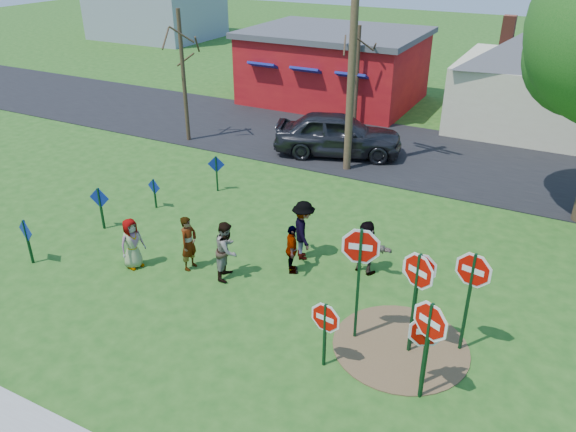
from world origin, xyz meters
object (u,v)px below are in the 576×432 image
at_px(suv, 338,134).
at_px(stop_sign_c, 417,282).
at_px(stop_sign_b, 418,277).
at_px(person_b, 189,243).
at_px(utility_pole, 353,42).
at_px(stop_sign_a, 325,322).
at_px(person_a, 132,243).
at_px(stop_sign_d, 472,279).

bearing_deg(suv, stop_sign_c, -167.99).
relative_size(stop_sign_b, person_b, 1.60).
distance_m(person_b, utility_pole, 10.10).
height_order(stop_sign_a, person_b, stop_sign_a).
distance_m(person_a, person_b, 1.65).
relative_size(stop_sign_d, suv, 0.51).
height_order(suv, utility_pole, utility_pole).
relative_size(stop_sign_c, utility_pole, 0.29).
xyz_separation_m(stop_sign_d, person_a, (-9.22, -0.73, -1.20)).
xyz_separation_m(stop_sign_c, stop_sign_d, (1.04, 0.62, 0.04)).
bearing_deg(suv, person_a, 152.88).
bearing_deg(person_a, stop_sign_b, -72.24).
xyz_separation_m(stop_sign_c, utility_pole, (-5.53, 9.67, 3.14)).
bearing_deg(stop_sign_a, stop_sign_d, 44.24).
bearing_deg(stop_sign_a, suv, 119.07).
bearing_deg(person_a, stop_sign_c, -74.00).
height_order(stop_sign_d, suv, stop_sign_d).
distance_m(person_a, utility_pole, 11.01).
height_order(stop_sign_a, stop_sign_d, stop_sign_d).
bearing_deg(person_b, person_a, 115.28).
relative_size(stop_sign_c, person_b, 1.68).
height_order(stop_sign_c, suv, stop_sign_c).
distance_m(stop_sign_d, person_b, 7.81).
bearing_deg(stop_sign_a, stop_sign_b, 53.41).
height_order(stop_sign_d, utility_pole, utility_pole).
relative_size(person_b, utility_pole, 0.17).
bearing_deg(stop_sign_d, person_b, -168.17).
height_order(stop_sign_c, utility_pole, utility_pole).
bearing_deg(person_a, utility_pole, 0.10).
bearing_deg(stop_sign_a, stop_sign_c, 47.82).
bearing_deg(utility_pole, person_a, -105.18).
bearing_deg(stop_sign_c, stop_sign_b, 123.94).
relative_size(stop_sign_b, person_a, 1.71).
xyz_separation_m(person_b, suv, (0.17, 10.42, 0.14)).
height_order(person_b, suv, suv).
relative_size(stop_sign_b, stop_sign_c, 0.95).
distance_m(stop_sign_c, stop_sign_d, 1.21).
height_order(person_b, utility_pole, utility_pole).
relative_size(stop_sign_d, person_a, 1.79).
height_order(person_a, suv, suv).
xyz_separation_m(stop_sign_d, utility_pole, (-6.57, 9.05, 3.10)).
height_order(stop_sign_b, person_a, stop_sign_b).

